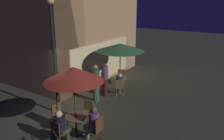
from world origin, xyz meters
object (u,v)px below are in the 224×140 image
(cafe_table_1, at_px, (76,121))
(patio_umbrella_0, at_px, (120,47))
(cafe_chair_4, at_px, (88,110))
(patron_seated_1, at_px, (93,122))
(patron_seated_0, at_px, (120,83))
(patron_standing_3, at_px, (105,79))
(patio_umbrella_1, at_px, (74,75))
(cafe_chair_6, at_px, (58,131))
(patron_seated_2, at_px, (61,125))
(cafe_chair_1, at_px, (104,79))
(cafe_table_0, at_px, (120,81))
(cafe_chair_2, at_px, (120,86))
(cafe_chair_3, at_px, (97,128))
(cafe_chair_5, at_px, (59,114))
(street_lamp_near_corner, at_px, (53,40))
(cafe_chair_0, at_px, (121,76))
(patron_standing_4, at_px, (96,83))

(cafe_table_1, relative_size, patio_umbrella_0, 0.30)
(cafe_chair_4, xyz_separation_m, patron_seated_1, (-0.77, -0.86, 0.14))
(patron_seated_0, height_order, patron_standing_3, patron_standing_3)
(patio_umbrella_1, relative_size, cafe_chair_6, 2.73)
(patron_standing_3, bearing_deg, patron_seated_2, -28.32)
(cafe_chair_1, bearing_deg, patron_seated_2, -88.77)
(patio_umbrella_0, height_order, patron_seated_1, patio_umbrella_0)
(patron_seated_0, height_order, patron_seated_1, patron_seated_1)
(cafe_table_0, distance_m, cafe_chair_6, 5.13)
(cafe_chair_1, relative_size, cafe_chair_2, 1.08)
(cafe_chair_3, relative_size, patron_seated_2, 0.76)
(cafe_chair_2, xyz_separation_m, patron_seated_0, (0.12, 0.07, 0.12))
(cafe_chair_1, bearing_deg, cafe_chair_3, -75.52)
(cafe_chair_4, bearing_deg, patron_standing_3, -168.53)
(patron_seated_1, bearing_deg, cafe_table_0, -72.10)
(cafe_chair_5, relative_size, cafe_chair_6, 1.03)
(cafe_chair_6, relative_size, patron_seated_2, 0.74)
(patio_umbrella_0, height_order, patio_umbrella_1, patio_umbrella_0)
(cafe_table_0, xyz_separation_m, cafe_chair_5, (-4.25, -0.01, 0.04))
(street_lamp_near_corner, xyz_separation_m, cafe_chair_1, (3.19, -0.07, -2.46))
(cafe_table_1, bearing_deg, patron_standing_3, 18.61)
(cafe_chair_0, distance_m, patron_seated_0, 1.52)
(cafe_chair_6, distance_m, patron_seated_0, 4.54)
(cafe_chair_2, bearing_deg, cafe_chair_0, -2.50)
(cafe_chair_2, xyz_separation_m, cafe_chair_4, (-2.77, -0.30, 0.01))
(cafe_chair_0, bearing_deg, cafe_chair_1, -48.52)
(cafe_chair_0, distance_m, patron_standing_3, 1.74)
(cafe_chair_5, height_order, patron_seated_0, patron_seated_0)
(cafe_chair_6, xyz_separation_m, patron_seated_1, (0.85, -0.74, 0.16))
(patron_seated_2, bearing_deg, street_lamp_near_corner, 50.87)
(cafe_chair_0, relative_size, patron_standing_4, 0.50)
(street_lamp_near_corner, distance_m, patron_seated_2, 3.26)
(cafe_chair_0, distance_m, cafe_chair_1, 1.13)
(street_lamp_near_corner, height_order, cafe_chair_4, street_lamp_near_corner)
(cafe_table_0, relative_size, patron_standing_3, 0.44)
(cafe_chair_2, bearing_deg, patron_seated_2, 154.66)
(cafe_chair_0, bearing_deg, patron_standing_4, -23.42)
(cafe_table_0, height_order, cafe_chair_2, cafe_chair_2)
(patron_seated_1, bearing_deg, patron_standing_3, -63.24)
(cafe_table_1, height_order, cafe_chair_0, cafe_chair_0)
(patio_umbrella_0, xyz_separation_m, cafe_chair_6, (-5.07, -0.82, -1.74))
(patron_standing_4, bearing_deg, patio_umbrella_1, 74.36)
(patio_umbrella_1, relative_size, cafe_chair_4, 2.68)
(cafe_table_1, distance_m, patron_standing_3, 3.52)
(cafe_chair_0, distance_m, patron_seated_1, 5.37)
(cafe_table_0, height_order, cafe_chair_0, cafe_chair_0)
(cafe_table_0, distance_m, cafe_chair_2, 0.79)
(cafe_chair_2, xyz_separation_m, cafe_chair_6, (-4.40, -0.41, -0.01))
(cafe_chair_0, distance_m, cafe_chair_4, 4.37)
(cafe_table_1, bearing_deg, patron_seated_2, 178.18)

